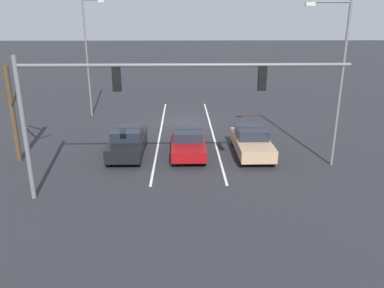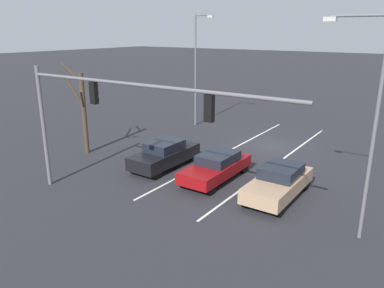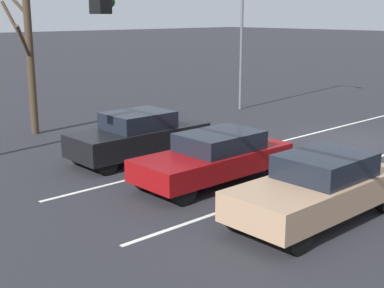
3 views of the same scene
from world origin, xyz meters
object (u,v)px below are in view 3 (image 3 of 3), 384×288
at_px(street_lamp_right_shoulder, 245,5).
at_px(bare_tree_near, 28,60).
at_px(car_tan_leftlane_front, 318,187).
at_px(car_black_rightlane_front, 139,136).
at_px(car_maroon_midlane_front, 215,157).

relative_size(street_lamp_right_shoulder, bare_tree_near, 1.52).
bearing_deg(car_tan_leftlane_front, bare_tree_near, 2.88).
bearing_deg(car_black_rightlane_front, car_tan_leftlane_front, 178.62).
bearing_deg(street_lamp_right_shoulder, car_maroon_midlane_front, 128.74).
bearing_deg(street_lamp_right_shoulder, car_tan_leftlane_front, 139.19).
bearing_deg(car_tan_leftlane_front, car_black_rightlane_front, -1.38).
xyz_separation_m(car_maroon_midlane_front, street_lamp_right_shoulder, (7.48, -9.32, 4.30)).
bearing_deg(car_maroon_midlane_front, car_tan_leftlane_front, 176.14).
bearing_deg(car_black_rightlane_front, street_lamp_right_shoulder, -66.77).
xyz_separation_m(car_tan_leftlane_front, bare_tree_near, (12.96, 0.65, 2.11)).
bearing_deg(bare_tree_near, street_lamp_right_shoulder, -100.43).
distance_m(car_tan_leftlane_front, car_maroon_midlane_front, 3.61).
bearing_deg(bare_tree_near, car_tan_leftlane_front, -177.12).
height_order(car_black_rightlane_front, street_lamp_right_shoulder, street_lamp_right_shoulder).
bearing_deg(car_tan_leftlane_front, car_maroon_midlane_front, -3.86).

